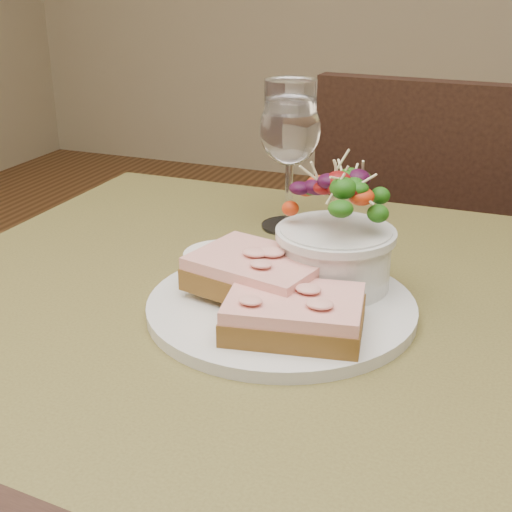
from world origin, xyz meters
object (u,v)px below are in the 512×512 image
at_px(ramekin, 221,267).
at_px(wine_glass, 290,134).
at_px(cafe_table, 269,406).
at_px(salad_bowl, 336,231).
at_px(chair_far, 435,369).
at_px(sandwich_back, 258,273).
at_px(dinner_plate, 281,307).
at_px(sandwich_front, 294,314).

distance_m(ramekin, wine_glass, 0.24).
bearing_deg(cafe_table, salad_bowl, 58.41).
height_order(chair_far, sandwich_back, chair_far).
relative_size(chair_far, dinner_plate, 3.41).
bearing_deg(dinner_plate, ramekin, 169.60).
xyz_separation_m(sandwich_back, wine_glass, (-0.05, 0.23, 0.09)).
bearing_deg(ramekin, sandwich_back, -12.89).
relative_size(dinner_plate, sandwich_back, 1.82).
bearing_deg(chair_far, salad_bowl, 88.51).
relative_size(chair_far, wine_glass, 5.14).
relative_size(sandwich_back, salad_bowl, 1.14).
xyz_separation_m(dinner_plate, ramekin, (-0.07, 0.01, 0.03)).
xyz_separation_m(ramekin, salad_bowl, (0.11, 0.04, 0.04)).
bearing_deg(sandwich_back, cafe_table, -30.11).
bearing_deg(sandwich_front, wine_glass, 99.97).
distance_m(dinner_plate, sandwich_front, 0.06).
bearing_deg(ramekin, wine_glass, 90.66).
xyz_separation_m(cafe_table, dinner_plate, (0.01, 0.02, 0.11)).
distance_m(sandwich_front, wine_glass, 0.32).
bearing_deg(dinner_plate, wine_glass, 107.41).
bearing_deg(cafe_table, dinner_plate, 67.57).
relative_size(ramekin, wine_glass, 0.40).
bearing_deg(dinner_plate, chair_far, 83.13).
bearing_deg(sandwich_front, salad_bowl, 76.46).
relative_size(dinner_plate, wine_glass, 1.51).
bearing_deg(chair_far, ramekin, 80.24).
relative_size(dinner_plate, salad_bowl, 2.08).
relative_size(dinner_plate, sandwich_front, 1.95).
bearing_deg(dinner_plate, sandwich_front, -59.62).
bearing_deg(ramekin, cafe_table, -23.77).
height_order(cafe_table, sandwich_front, sandwich_front).
distance_m(sandwich_back, wine_glass, 0.25).
bearing_deg(cafe_table, sandwich_back, 136.67).
height_order(sandwich_front, ramekin, ramekin).
bearing_deg(ramekin, salad_bowl, 21.57).
bearing_deg(sandwich_front, chair_far, 75.83).
bearing_deg(cafe_table, chair_far, 82.78).
xyz_separation_m(sandwich_front, sandwich_back, (-0.06, 0.05, 0.01)).
relative_size(cafe_table, sandwich_front, 5.92).
relative_size(sandwich_front, wine_glass, 0.77).
xyz_separation_m(chair_far, ramekin, (-0.16, -0.71, 0.49)).
bearing_deg(salad_bowl, ramekin, -158.43).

